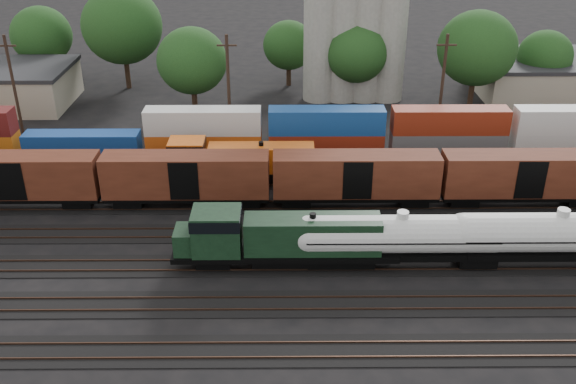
{
  "coord_description": "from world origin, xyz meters",
  "views": [
    {
      "loc": [
        -5.82,
        -47.45,
        28.05
      ],
      "look_at": [
        -5.47,
        2.0,
        3.0
      ],
      "focal_mm": 40.0,
      "sensor_mm": 36.0,
      "label": 1
    }
  ],
  "objects_px": {
    "green_locomotive": "(273,237)",
    "grain_silo": "(354,15)",
    "orange_locomotive": "(232,160)",
    "tank_car_a": "(401,236)"
  },
  "relations": [
    {
      "from": "green_locomotive",
      "to": "grain_silo",
      "type": "distance_m",
      "value": 43.07
    },
    {
      "from": "orange_locomotive",
      "to": "grain_silo",
      "type": "xyz_separation_m",
      "value": [
        14.23,
        26.0,
        8.8
      ]
    },
    {
      "from": "green_locomotive",
      "to": "tank_car_a",
      "type": "relative_size",
      "value": 1.01
    },
    {
      "from": "green_locomotive",
      "to": "orange_locomotive",
      "type": "bearing_deg",
      "value": 105.83
    },
    {
      "from": "tank_car_a",
      "to": "orange_locomotive",
      "type": "xyz_separation_m",
      "value": [
        -14.14,
        15.0,
        -0.24
      ]
    },
    {
      "from": "green_locomotive",
      "to": "grain_silo",
      "type": "bearing_deg",
      "value": 76.32
    },
    {
      "from": "orange_locomotive",
      "to": "green_locomotive",
      "type": "bearing_deg",
      "value": -74.17
    },
    {
      "from": "green_locomotive",
      "to": "orange_locomotive",
      "type": "distance_m",
      "value": 15.59
    },
    {
      "from": "tank_car_a",
      "to": "green_locomotive",
      "type": "bearing_deg",
      "value": 180.0
    },
    {
      "from": "tank_car_a",
      "to": "grain_silo",
      "type": "bearing_deg",
      "value": 89.87
    }
  ]
}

